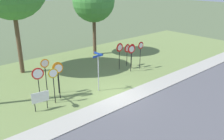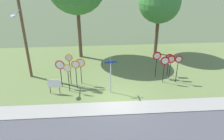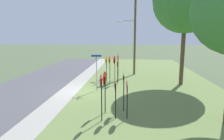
{
  "view_description": "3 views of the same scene",
  "coord_description": "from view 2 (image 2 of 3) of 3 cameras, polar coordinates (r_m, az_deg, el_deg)",
  "views": [
    {
      "loc": [
        -10.45,
        -11.53,
        7.8
      ],
      "look_at": [
        1.44,
        2.04,
        1.04
      ],
      "focal_mm": 38.96,
      "sensor_mm": 36.0,
      "label": 1
    },
    {
      "loc": [
        -1.49,
        -14.66,
        10.28
      ],
      "look_at": [
        -0.26,
        2.08,
        1.72
      ],
      "focal_mm": 37.34,
      "sensor_mm": 36.0,
      "label": 2
    },
    {
      "loc": [
        15.13,
        4.06,
        4.53
      ],
      "look_at": [
        0.23,
        2.74,
        1.88
      ],
      "focal_mm": 31.65,
      "sensor_mm": 36.0,
      "label": 3
    }
  ],
  "objects": [
    {
      "name": "stop_sign_far_left",
      "position": [
        19.42,
        -12.58,
        0.56
      ],
      "size": [
        0.79,
        0.18,
        2.45
      ],
      "rotation": [
        0.0,
        0.0,
        -0.19
      ],
      "color": "black",
      "rests_on": "grass_median"
    },
    {
      "name": "yield_sign_center",
      "position": [
        21.53,
        13.76,
        2.49
      ],
      "size": [
        0.78,
        0.13,
        2.14
      ],
      "rotation": [
        0.0,
        0.0,
        0.12
      ],
      "color": "black",
      "rests_on": "grass_median"
    },
    {
      "name": "stop_sign_far_center",
      "position": [
        19.62,
        -7.7,
        1.08
      ],
      "size": [
        0.78,
        0.11,
        2.38
      ],
      "rotation": [
        0.0,
        0.0,
        -0.07
      ],
      "color": "black",
      "rests_on": "grass_median"
    },
    {
      "name": "stop_sign_near_right",
      "position": [
        18.9,
        -8.89,
        0.37
      ],
      "size": [
        0.69,
        0.15,
        2.57
      ],
      "rotation": [
        0.0,
        0.0,
        -0.18
      ],
      "color": "black",
      "rests_on": "grass_median"
    },
    {
      "name": "ground_plane",
      "position": [
        17.97,
        1.32,
        -7.88
      ],
      "size": [
        160.0,
        160.0,
        0.0
      ],
      "primitive_type": "plane",
      "color": "#4C5B3D"
    },
    {
      "name": "yield_sign_near_right",
      "position": [
        20.94,
        14.23,
        2.07
      ],
      "size": [
        0.77,
        0.11,
        2.28
      ],
      "rotation": [
        0.0,
        0.0,
        0.04
      ],
      "color": "black",
      "rests_on": "grass_median"
    },
    {
      "name": "yield_sign_near_left",
      "position": [
        20.08,
        12.79,
        1.61
      ],
      "size": [
        0.78,
        0.15,
        2.46
      ],
      "rotation": [
        0.0,
        0.0,
        -0.16
      ],
      "color": "black",
      "rests_on": "grass_median"
    },
    {
      "name": "stop_sign_far_right",
      "position": [
        18.67,
        -10.75,
        -0.5
      ],
      "size": [
        0.64,
        0.14,
        2.46
      ],
      "rotation": [
        0.0,
        0.0,
        -0.19
      ],
      "color": "black",
      "rests_on": "grass_median"
    },
    {
      "name": "stop_sign_near_left",
      "position": [
        19.59,
        -10.39,
        1.61
      ],
      "size": [
        0.6,
        0.11,
        2.8
      ],
      "rotation": [
        0.0,
        0.0,
        -0.07
      ],
      "color": "black",
      "rests_on": "grass_median"
    },
    {
      "name": "yield_sign_far_right",
      "position": [
        20.9,
        10.92,
        2.84
      ],
      "size": [
        0.79,
        0.1,
        2.47
      ],
      "rotation": [
        0.0,
        0.0,
        0.03
      ],
      "color": "black",
      "rests_on": "grass_median"
    },
    {
      "name": "street_name_post",
      "position": [
        18.22,
        -0.33,
        -0.75
      ],
      "size": [
        0.96,
        0.82,
        2.93
      ],
      "rotation": [
        0.0,
        0.0,
        0.06
      ],
      "color": "#9EA0A8",
      "rests_on": "grass_median"
    },
    {
      "name": "yield_sign_far_left",
      "position": [
        20.39,
        15.91,
        1.74
      ],
      "size": [
        0.66,
        0.1,
        2.54
      ],
      "rotation": [
        0.0,
        0.0,
        -0.01
      ],
      "color": "black",
      "rests_on": "grass_median"
    },
    {
      "name": "grass_median",
      "position": [
        23.12,
        -0.07,
        0.68
      ],
      "size": [
        44.0,
        12.0,
        0.04
      ],
      "primitive_type": "cube",
      "color": "olive",
      "rests_on": "ground_plane"
    },
    {
      "name": "sidewalk_strip",
      "position": [
        17.3,
        1.58,
        -9.31
      ],
      "size": [
        44.0,
        1.6,
        0.06
      ],
      "primitive_type": "cube",
      "color": "#99968C",
      "rests_on": "ground_plane"
    },
    {
      "name": "utility_pole",
      "position": [
        20.86,
        -21.04,
        9.43
      ],
      "size": [
        2.1,
        2.12,
        8.43
      ],
      "color": "brown",
      "rests_on": "grass_median"
    },
    {
      "name": "notice_board",
      "position": [
        19.06,
        -13.95,
        -3.43
      ],
      "size": [
        1.09,
        0.18,
        1.25
      ],
      "rotation": [
        0.0,
        0.0,
        -0.14
      ],
      "color": "black",
      "rests_on": "grass_median"
    },
    {
      "name": "oak_tree_right",
      "position": [
        25.09,
        11.58,
        15.96
      ],
      "size": [
        4.33,
        4.33,
        7.84
      ],
      "color": "brown",
      "rests_on": "grass_median"
    }
  ]
}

